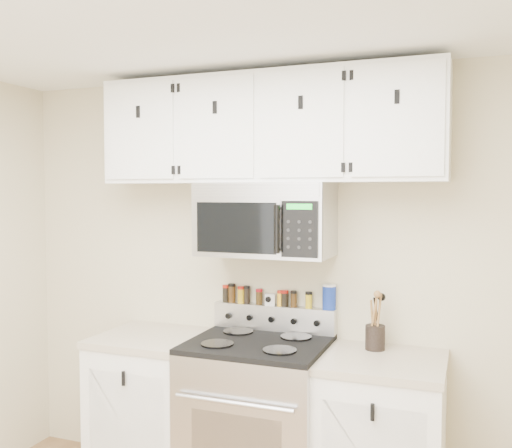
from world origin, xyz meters
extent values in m
cube|color=#C2B791|center=(0.00, 1.75, 1.25)|extent=(3.50, 0.01, 2.50)
cube|color=#B7B7BA|center=(0.00, 1.43, 0.46)|extent=(0.76, 0.65, 0.92)
cube|color=black|center=(0.00, 1.43, 0.94)|extent=(0.76, 0.65, 0.03)
cube|color=#B7B7BA|center=(0.00, 1.71, 1.03)|extent=(0.76, 0.08, 0.15)
cylinder|color=black|center=(-0.18, 1.28, 0.96)|extent=(0.18, 0.18, 0.01)
cylinder|color=black|center=(0.18, 1.28, 0.96)|extent=(0.18, 0.18, 0.01)
cylinder|color=black|center=(-0.18, 1.57, 0.96)|extent=(0.18, 0.18, 0.01)
cylinder|color=black|center=(0.18, 1.57, 0.96)|extent=(0.18, 0.18, 0.01)
cube|color=white|center=(-0.69, 1.45, 0.44)|extent=(0.62, 0.60, 0.88)
cube|color=tan|center=(-0.69, 1.45, 0.90)|extent=(0.64, 0.62, 0.04)
cube|color=white|center=(0.69, 1.45, 0.44)|extent=(0.62, 0.60, 0.88)
cube|color=tan|center=(0.69, 1.45, 0.90)|extent=(0.64, 0.62, 0.04)
cube|color=#9E9EA3|center=(0.00, 1.56, 1.63)|extent=(0.76, 0.38, 0.42)
cube|color=#B7B7BA|center=(0.00, 1.36, 1.80)|extent=(0.73, 0.01, 0.08)
cube|color=black|center=(-0.10, 1.36, 1.59)|extent=(0.47, 0.01, 0.28)
cube|color=black|center=(0.26, 1.36, 1.59)|extent=(0.20, 0.01, 0.30)
cylinder|color=black|center=(0.15, 1.33, 1.59)|extent=(0.03, 0.03, 0.26)
cube|color=white|center=(0.00, 1.58, 2.15)|extent=(2.00, 0.33, 0.62)
cube|color=white|center=(-0.75, 1.41, 2.15)|extent=(0.46, 0.01, 0.57)
cube|color=black|center=(-0.75, 1.41, 2.26)|extent=(0.02, 0.01, 0.07)
cube|color=white|center=(-0.25, 1.41, 2.15)|extent=(0.46, 0.01, 0.57)
cube|color=black|center=(-0.25, 1.41, 2.26)|extent=(0.03, 0.01, 0.07)
cube|color=white|center=(0.25, 1.41, 2.15)|extent=(0.46, 0.01, 0.57)
cube|color=black|center=(0.25, 1.41, 2.26)|extent=(0.03, 0.01, 0.07)
cube|color=white|center=(0.75, 1.41, 2.15)|extent=(0.46, 0.01, 0.57)
cube|color=black|center=(0.75, 1.41, 2.26)|extent=(0.02, 0.01, 0.07)
cylinder|color=black|center=(0.63, 1.60, 0.99)|extent=(0.11, 0.11, 0.13)
cylinder|color=olive|center=(0.63, 1.60, 1.09)|extent=(0.01, 0.01, 0.25)
cylinder|color=olive|center=(0.64, 1.59, 1.10)|extent=(0.01, 0.01, 0.27)
cylinder|color=olive|center=(0.61, 1.60, 1.08)|extent=(0.01, 0.01, 0.23)
cylinder|color=black|center=(0.64, 1.61, 1.09)|extent=(0.01, 0.01, 0.24)
cylinder|color=olive|center=(0.62, 1.58, 1.09)|extent=(0.01, 0.01, 0.26)
cube|color=silver|center=(-0.03, 1.71, 1.13)|extent=(0.07, 0.07, 0.07)
cylinder|color=navy|center=(0.34, 1.71, 1.17)|extent=(0.08, 0.08, 0.14)
cylinder|color=white|center=(0.34, 1.71, 1.24)|extent=(0.08, 0.08, 0.01)
cylinder|color=black|center=(-0.32, 1.71, 1.14)|extent=(0.04, 0.04, 0.09)
cylinder|color=#B01D0D|center=(-0.32, 1.71, 1.20)|extent=(0.04, 0.04, 0.02)
cylinder|color=#40280F|center=(-0.28, 1.71, 1.15)|extent=(0.04, 0.04, 0.10)
cylinder|color=black|center=(-0.28, 1.71, 1.21)|extent=(0.05, 0.05, 0.02)
cylinder|color=#C09516|center=(-0.22, 1.71, 1.14)|extent=(0.04, 0.04, 0.09)
cylinder|color=#9B160B|center=(-0.22, 1.71, 1.20)|extent=(0.05, 0.05, 0.02)
cylinder|color=black|center=(-0.18, 1.71, 1.15)|extent=(0.04, 0.04, 0.09)
cylinder|color=black|center=(-0.18, 1.71, 1.20)|extent=(0.04, 0.04, 0.02)
cylinder|color=#39270D|center=(-0.10, 1.71, 1.14)|extent=(0.04, 0.04, 0.08)
cylinder|color=#9C0C15|center=(-0.10, 1.71, 1.19)|extent=(0.04, 0.04, 0.02)
cylinder|color=gold|center=(0.04, 1.71, 1.14)|extent=(0.04, 0.04, 0.08)
cylinder|color=#AF200D|center=(0.04, 1.71, 1.19)|extent=(0.04, 0.04, 0.02)
cylinder|color=black|center=(0.07, 1.71, 1.14)|extent=(0.05, 0.05, 0.08)
cylinder|color=maroon|center=(0.07, 1.71, 1.19)|extent=(0.05, 0.05, 0.02)
cylinder|color=#38230D|center=(0.12, 1.71, 1.14)|extent=(0.04, 0.04, 0.08)
cylinder|color=black|center=(0.12, 1.71, 1.19)|extent=(0.04, 0.04, 0.02)
cylinder|color=gold|center=(0.22, 1.71, 1.14)|extent=(0.04, 0.04, 0.08)
cylinder|color=black|center=(0.22, 1.71, 1.19)|extent=(0.04, 0.04, 0.02)
camera|label=1|loc=(1.11, -1.53, 1.78)|focal=40.00mm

